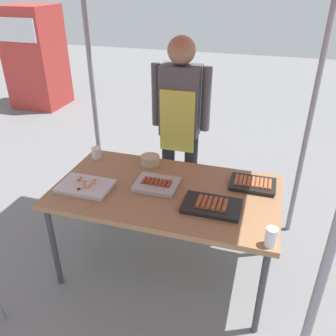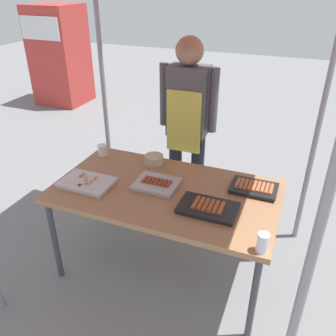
# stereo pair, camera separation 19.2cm
# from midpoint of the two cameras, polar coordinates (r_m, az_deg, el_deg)

# --- Properties ---
(ground_plane) EXTENTS (18.00, 18.00, 0.00)m
(ground_plane) POSITION_cam_midpoint_polar(r_m,az_deg,el_deg) (3.00, -2.19, -15.74)
(ground_plane) COLOR slate
(stall_table) EXTENTS (1.60, 0.90, 0.75)m
(stall_table) POSITION_cam_midpoint_polar(r_m,az_deg,el_deg) (2.56, -2.48, -4.54)
(stall_table) COLOR #9E724C
(stall_table) RESTS_ON ground
(tray_grilled_sausages) EXTENTS (0.38, 0.25, 0.05)m
(tray_grilled_sausages) POSITION_cam_midpoint_polar(r_m,az_deg,el_deg) (2.33, 4.73, -6.13)
(tray_grilled_sausages) COLOR black
(tray_grilled_sausages) RESTS_ON stall_table
(tray_meat_skewers) EXTENTS (0.38, 0.26, 0.04)m
(tray_meat_skewers) POSITION_cam_midpoint_polar(r_m,az_deg,el_deg) (2.62, -15.27, -2.91)
(tray_meat_skewers) COLOR silver
(tray_meat_skewers) RESTS_ON stall_table
(tray_pork_links) EXTENTS (0.31, 0.26, 0.05)m
(tray_pork_links) POSITION_cam_midpoint_polar(r_m,az_deg,el_deg) (2.56, -4.01, -2.68)
(tray_pork_links) COLOR #ADADB2
(tray_pork_links) RESTS_ON stall_table
(tray_spring_rolls) EXTENTS (0.33, 0.23, 0.05)m
(tray_spring_rolls) POSITION_cam_midpoint_polar(r_m,az_deg,el_deg) (2.60, 11.51, -2.57)
(tray_spring_rolls) COLOR black
(tray_spring_rolls) RESTS_ON stall_table
(condiment_bowl) EXTENTS (0.15, 0.15, 0.07)m
(condiment_bowl) POSITION_cam_midpoint_polar(r_m,az_deg,el_deg) (2.86, -4.82, 1.27)
(condiment_bowl) COLOR #BFB28C
(condiment_bowl) RESTS_ON stall_table
(drink_cup_near_edge) EXTENTS (0.07, 0.07, 0.12)m
(drink_cup_near_edge) POSITION_cam_midpoint_polar(r_m,az_deg,el_deg) (2.07, 13.78, -10.87)
(drink_cup_near_edge) COLOR white
(drink_cup_near_edge) RESTS_ON stall_table
(drink_cup_by_wok) EXTENTS (0.08, 0.08, 0.09)m
(drink_cup_by_wok) POSITION_cam_midpoint_polar(r_m,az_deg,el_deg) (3.02, -13.29, 2.38)
(drink_cup_by_wok) COLOR white
(drink_cup_by_wok) RESTS_ON stall_table
(vendor_woman) EXTENTS (0.52, 0.24, 1.69)m
(vendor_woman) POSITION_cam_midpoint_polar(r_m,az_deg,el_deg) (3.11, 0.22, 8.20)
(vendor_woman) COLOR black
(vendor_woman) RESTS_ON ground
(neighbor_stall_left) EXTENTS (0.82, 0.81, 1.68)m
(neighbor_stall_left) POSITION_cam_midpoint_polar(r_m,az_deg,el_deg) (6.80, -21.41, 16.30)
(neighbor_stall_left) COLOR #BF3833
(neighbor_stall_left) RESTS_ON ground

